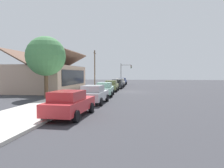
{
  "coord_description": "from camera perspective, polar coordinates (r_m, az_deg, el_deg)",
  "views": [
    {
      "loc": [
        -30.28,
        -1.36,
        2.6
      ],
      "look_at": [
        1.33,
        2.88,
        1.03
      ],
      "focal_mm": 33.99,
      "sensor_mm": 36.0,
      "label": 1
    }
  ],
  "objects": [
    {
      "name": "car_navy",
      "position": [
        49.67,
        2.79,
        0.75
      ],
      "size": [
        4.43,
        2.02,
        1.59
      ],
      "rotation": [
        0.0,
        0.0,
        0.0
      ],
      "color": "navy",
      "rests_on": "ground"
    },
    {
      "name": "traffic_light_main",
      "position": [
        54.39,
        3.54,
        3.74
      ],
      "size": [
        0.37,
        2.79,
        5.2
      ],
      "color": "#383833",
      "rests_on": "ground"
    },
    {
      "name": "car_seafoam",
      "position": [
        24.64,
        -1.91,
        -1.34
      ],
      "size": [
        4.97,
        2.15,
        1.59
      ],
      "rotation": [
        0.0,
        0.0,
        0.06
      ],
      "color": "#9ED1BC",
      "rests_on": "ground"
    },
    {
      "name": "car_olive",
      "position": [
        31.23,
        -0.14,
        -0.46
      ],
      "size": [
        4.63,
        1.99,
        1.59
      ],
      "rotation": [
        0.0,
        0.0,
        0.02
      ],
      "color": "olive",
      "rests_on": "ground"
    },
    {
      "name": "car_ivory",
      "position": [
        43.47,
        2.23,
        0.46
      ],
      "size": [
        4.6,
        2.14,
        1.59
      ],
      "rotation": [
        0.0,
        0.0,
        0.04
      ],
      "color": "silver",
      "rests_on": "ground"
    },
    {
      "name": "shade_tree",
      "position": [
        23.88,
        -17.38,
        7.1
      ],
      "size": [
        4.22,
        4.22,
        6.57
      ],
      "color": "brown",
      "rests_on": "ground"
    },
    {
      "name": "car_charcoal",
      "position": [
        37.31,
        1.47,
        0.07
      ],
      "size": [
        4.51,
        2.08,
        1.59
      ],
      "rotation": [
        0.0,
        0.0,
        -0.03
      ],
      "color": "#2D3035",
      "rests_on": "ground"
    },
    {
      "name": "sidewalk_curb",
      "position": [
        31.17,
        -5.29,
        -1.83
      ],
      "size": [
        60.0,
        4.2,
        0.16
      ],
      "primitive_type": "cube",
      "color": "beige",
      "rests_on": "ground"
    },
    {
      "name": "fire_hydrant_red",
      "position": [
        16.74,
        -11.87,
        -4.46
      ],
      "size": [
        0.22,
        0.22,
        0.71
      ],
      "color": "red",
      "rests_on": "sidewalk_curb"
    },
    {
      "name": "utility_pole_wooden",
      "position": [
        44.88,
        -4.67,
        4.5
      ],
      "size": [
        1.8,
        0.24,
        7.5
      ],
      "color": "brown",
      "rests_on": "ground"
    },
    {
      "name": "ground_plane",
      "position": [
        30.42,
        5.06,
        -2.1
      ],
      "size": [
        120.0,
        120.0,
        0.0
      ],
      "primitive_type": "plane",
      "color": "#38383D"
    },
    {
      "name": "car_silver",
      "position": [
        18.56,
        -4.87,
        -2.71
      ],
      "size": [
        4.54,
        2.08,
        1.59
      ],
      "rotation": [
        0.0,
        0.0,
        -0.03
      ],
      "color": "silver",
      "rests_on": "ground"
    },
    {
      "name": "car_cherry",
      "position": [
        12.98,
        -11.27,
        -5.13
      ],
      "size": [
        4.78,
        2.15,
        1.59
      ],
      "rotation": [
        0.0,
        0.0,
        -0.05
      ],
      "color": "red",
      "rests_on": "ground"
    },
    {
      "name": "storefront_building",
      "position": [
        32.93,
        -16.27,
        1.67
      ],
      "size": [
        13.23,
        7.72,
        5.83
      ],
      "color": "tan",
      "rests_on": "ground"
    }
  ]
}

